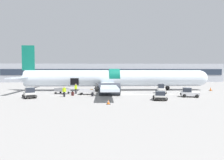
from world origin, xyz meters
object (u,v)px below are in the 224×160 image
object	(u,v)px
airplane	(112,79)
baggage_cart_loading	(88,92)
ground_crew_supervisor	(109,89)
ground_crew_helper	(76,89)
suitcase_on_tarmac_upright	(73,94)
baggage_tug_lead	(160,96)
baggage_cart_queued	(63,91)
suitcase_on_tarmac_spare	(92,95)
baggage_tug_spare	(30,94)
ground_crew_loader_a	(64,91)
ground_crew_loader_b	(107,88)
ground_crew_driver	(102,89)
baggage_tug_rear	(189,93)
baggage_tug_mid	(161,89)

from	to	relation	value
airplane	baggage_cart_loading	size ratio (longest dim) A/B	10.93
ground_crew_supervisor	ground_crew_helper	world-z (taller)	ground_crew_helper
ground_crew_supervisor	suitcase_on_tarmac_upright	xyz separation A→B (m)	(-6.27, -2.57, -0.55)
baggage_tug_lead	suitcase_on_tarmac_upright	world-z (taller)	baggage_tug_lead
baggage_cart_queued	suitcase_on_tarmac_spare	world-z (taller)	baggage_cart_queued
airplane	baggage_cart_queued	size ratio (longest dim) A/B	11.76
ground_crew_helper	baggage_cart_queued	bearing A→B (deg)	-176.60
airplane	baggage_tug_spare	distance (m)	17.60
suitcase_on_tarmac_upright	suitcase_on_tarmac_spare	bearing A→B (deg)	-16.22
ground_crew_loader_a	baggage_tug_lead	bearing A→B (deg)	-15.43
ground_crew_helper	ground_crew_supervisor	bearing A→B (deg)	-2.73
ground_crew_loader_b	ground_crew_driver	xyz separation A→B (m)	(-0.94, -1.18, -0.04)
baggage_cart_queued	suitcase_on_tarmac_upright	size ratio (longest dim) A/B	4.52
baggage_tug_spare	suitcase_on_tarmac_spare	xyz separation A→B (m)	(9.72, 1.58, -0.40)
airplane	suitcase_on_tarmac_spare	bearing A→B (deg)	-110.81
baggage_tug_lead	baggage_tug_rear	bearing A→B (deg)	27.73
baggage_tug_lead	ground_crew_driver	xyz separation A→B (m)	(-8.48, 8.69, 0.22)
ground_crew_loader_a	ground_crew_loader_b	xyz separation A→B (m)	(7.15, 5.82, -0.05)
baggage_tug_mid	suitcase_on_tarmac_upright	xyz separation A→B (m)	(-16.11, -2.72, -0.41)
ground_crew_loader_a	suitcase_on_tarmac_spare	xyz separation A→B (m)	(4.57, 0.38, -0.60)
baggage_tug_mid	suitcase_on_tarmac_upright	size ratio (longest dim) A/B	4.46
suitcase_on_tarmac_upright	suitcase_on_tarmac_spare	xyz separation A→B (m)	(3.42, -1.00, -0.03)
ground_crew_helper	suitcase_on_tarmac_spare	distance (m)	5.09
baggage_tug_mid	baggage_tug_rear	size ratio (longest dim) A/B	1.08
baggage_tug_mid	ground_crew_loader_a	xyz separation A→B (m)	(-17.26, -4.09, 0.16)
baggage_tug_lead	baggage_tug_spare	world-z (taller)	baggage_tug_spare
baggage_tug_rear	suitcase_on_tarmac_spare	xyz separation A→B (m)	(-15.80, 1.45, -0.35)
ground_crew_helper	ground_crew_driver	bearing A→B (deg)	4.72
baggage_cart_queued	ground_crew_supervisor	xyz separation A→B (m)	(8.50, -0.15, 0.36)
baggage_cart_queued	baggage_tug_spare	bearing A→B (deg)	-127.49
baggage_tug_rear	baggage_cart_loading	size ratio (longest dim) A/B	0.85
airplane	suitcase_on_tarmac_spare	distance (m)	10.60
baggage_tug_spare	ground_crew_driver	world-z (taller)	baggage_tug_spare
airplane	ground_crew_driver	size ratio (longest dim) A/B	26.80
baggage_tug_lead	baggage_cart_queued	bearing A→B (deg)	152.69
airplane	suitcase_on_tarmac_spare	xyz separation A→B (m)	(-3.68, -9.69, -2.22)
baggage_tug_mid	suitcase_on_tarmac_spare	xyz separation A→B (m)	(-12.69, -3.71, -0.44)
baggage_cart_loading	suitcase_on_tarmac_upright	size ratio (longest dim) A/B	4.86
ground_crew_helper	suitcase_on_tarmac_upright	distance (m)	2.94
suitcase_on_tarmac_spare	baggage_cart_queued	bearing A→B (deg)	146.70
baggage_cart_loading	ground_crew_loader_a	bearing A→B (deg)	-141.34
ground_crew_driver	baggage_tug_lead	bearing A→B (deg)	-45.72
baggage_cart_loading	ground_crew_driver	world-z (taller)	ground_crew_driver
ground_crew_loader_a	suitcase_on_tarmac_upright	world-z (taller)	ground_crew_loader_a
ground_crew_driver	baggage_tug_rear	bearing A→B (deg)	-21.97
ground_crew_helper	suitcase_on_tarmac_spare	bearing A→B (deg)	-49.83
baggage_cart_queued	ground_crew_loader_b	size ratio (longest dim) A/B	2.17
ground_crew_loader_b	baggage_tug_mid	bearing A→B (deg)	-9.72
baggage_tug_rear	ground_crew_driver	world-z (taller)	ground_crew_driver
suitcase_on_tarmac_upright	suitcase_on_tarmac_spare	size ratio (longest dim) A/B	1.09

